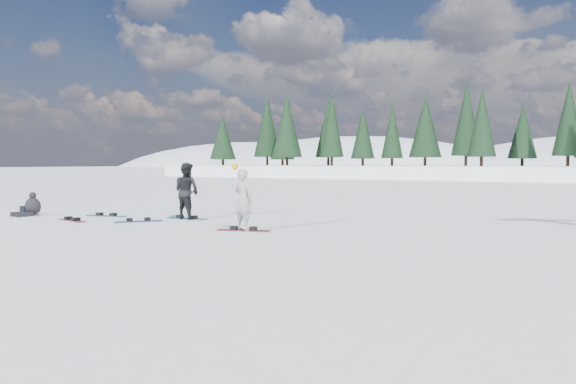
# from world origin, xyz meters

# --- Properties ---
(ground) EXTENTS (420.00, 420.00, 0.00)m
(ground) POSITION_xyz_m (0.00, 0.00, 0.00)
(ground) COLOR white
(ground) RESTS_ON ground
(alpine_backdrop) EXTENTS (412.50, 227.00, 53.20)m
(alpine_backdrop) POSITION_xyz_m (-11.72, 189.17, -13.97)
(alpine_backdrop) COLOR white
(alpine_backdrop) RESTS_ON ground
(snowboarder_woman) EXTENTS (0.69, 0.52, 1.88)m
(snowboarder_woman) POSITION_xyz_m (2.08, 0.63, 0.88)
(snowboarder_woman) COLOR gray
(snowboarder_woman) RESTS_ON ground
(snowboarder_man) EXTENTS (0.97, 0.79, 1.90)m
(snowboarder_man) POSITION_xyz_m (-1.46, 2.36, 0.95)
(snowboarder_man) COLOR black
(snowboarder_man) RESTS_ON ground
(seated_rider) EXTENTS (0.76, 1.09, 0.84)m
(seated_rider) POSITION_xyz_m (-7.06, 0.48, 0.32)
(seated_rider) COLOR black
(seated_rider) RESTS_ON ground
(gear_bag) EXTENTS (0.51, 0.40, 0.30)m
(gear_bag) POSITION_xyz_m (-7.76, 0.73, 0.15)
(gear_bag) COLOR black
(gear_bag) RESTS_ON ground
(snowboard_woman) EXTENTS (1.52, 0.70, 0.03)m
(snowboard_woman) POSITION_xyz_m (2.08, 0.63, 0.01)
(snowboard_woman) COLOR maroon
(snowboard_woman) RESTS_ON ground
(snowboard_man) EXTENTS (1.52, 0.44, 0.03)m
(snowboard_man) POSITION_xyz_m (-1.46, 2.36, 0.01)
(snowboard_man) COLOR teal
(snowboard_man) RESTS_ON ground
(snowboard_loose_b) EXTENTS (1.52, 0.62, 0.03)m
(snowboard_loose_b) POSITION_xyz_m (-4.27, -0.01, 0.01)
(snowboard_loose_b) COLOR #9E2245
(snowboard_loose_b) RESTS_ON ground
(snowboard_loose_a) EXTENTS (1.12, 1.37, 0.03)m
(snowboard_loose_a) POSITION_xyz_m (-2.20, 0.89, 0.01)
(snowboard_loose_a) COLOR #1C4A9E
(snowboard_loose_a) RESTS_ON ground
(snowboard_loose_c) EXTENTS (1.52, 0.63, 0.03)m
(snowboard_loose_c) POSITION_xyz_m (-4.54, 1.64, 0.01)
(snowboard_loose_c) COLOR #1A648F
(snowboard_loose_c) RESTS_ON ground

